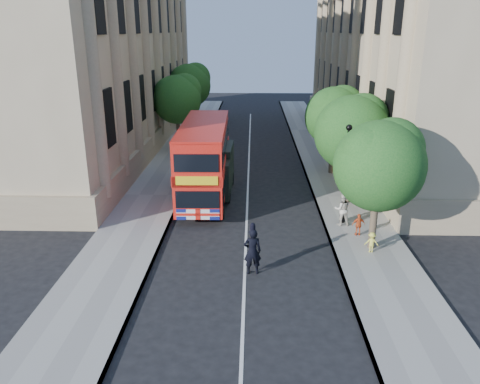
# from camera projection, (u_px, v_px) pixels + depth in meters

# --- Properties ---
(ground) EXTENTS (120.00, 120.00, 0.00)m
(ground) POSITION_uv_depth(u_px,v_px,m) (244.00, 281.00, 18.98)
(ground) COLOR black
(ground) RESTS_ON ground
(pavement_right) EXTENTS (3.50, 80.00, 0.12)m
(pavement_right) POSITION_uv_depth(u_px,v_px,m) (342.00, 197.00, 28.25)
(pavement_right) COLOR gray
(pavement_right) RESTS_ON ground
(pavement_left) EXTENTS (3.50, 80.00, 0.12)m
(pavement_left) POSITION_uv_depth(u_px,v_px,m) (154.00, 196.00, 28.55)
(pavement_left) COLOR gray
(pavement_left) RESTS_ON ground
(building_right) EXTENTS (12.00, 38.00, 18.00)m
(building_right) POSITION_uv_depth(u_px,v_px,m) (418.00, 38.00, 38.34)
(building_right) COLOR tan
(building_right) RESTS_ON ground
(building_left) EXTENTS (12.00, 38.00, 18.00)m
(building_left) POSITION_uv_depth(u_px,v_px,m) (85.00, 38.00, 39.05)
(building_left) COLOR tan
(building_left) RESTS_ON ground
(tree_right_near) EXTENTS (4.00, 4.00, 6.08)m
(tree_right_near) POSITION_uv_depth(u_px,v_px,m) (380.00, 161.00, 20.30)
(tree_right_near) COLOR #473828
(tree_right_near) RESTS_ON ground
(tree_right_mid) EXTENTS (4.20, 4.20, 6.37)m
(tree_right_mid) POSITION_uv_depth(u_px,v_px,m) (353.00, 129.00, 25.90)
(tree_right_mid) COLOR #473828
(tree_right_mid) RESTS_ON ground
(tree_right_far) EXTENTS (4.00, 4.00, 6.15)m
(tree_right_far) POSITION_uv_depth(u_px,v_px,m) (335.00, 113.00, 31.61)
(tree_right_far) COLOR #473828
(tree_right_far) RESTS_ON ground
(tree_left_far) EXTENTS (4.00, 4.00, 6.30)m
(tree_left_far) POSITION_uv_depth(u_px,v_px,m) (177.00, 97.00, 38.49)
(tree_left_far) COLOR #473828
(tree_left_far) RESTS_ON ground
(tree_left_back) EXTENTS (4.20, 4.20, 6.65)m
(tree_left_back) POSITION_uv_depth(u_px,v_px,m) (190.00, 83.00, 45.96)
(tree_left_back) COLOR #473828
(tree_left_back) RESTS_ON ground
(lamp_post) EXTENTS (0.32, 0.32, 5.16)m
(lamp_post) POSITION_uv_depth(u_px,v_px,m) (345.00, 178.00, 23.69)
(lamp_post) COLOR black
(lamp_post) RESTS_ON pavement_right
(double_decker_bus) EXTENTS (2.74, 9.62, 4.42)m
(double_decker_bus) POSITION_uv_depth(u_px,v_px,m) (205.00, 158.00, 27.74)
(double_decker_bus) COLOR red
(double_decker_bus) RESTS_ON ground
(box_van) EXTENTS (2.14, 5.05, 2.87)m
(box_van) POSITION_uv_depth(u_px,v_px,m) (215.00, 172.00, 28.71)
(box_van) COLOR black
(box_van) RESTS_ON ground
(police_constable) EXTENTS (0.79, 0.57, 2.02)m
(police_constable) POSITION_uv_depth(u_px,v_px,m) (252.00, 251.00, 19.24)
(police_constable) COLOR black
(police_constable) RESTS_ON ground
(woman_pedestrian) EXTENTS (0.83, 0.65, 1.70)m
(woman_pedestrian) POSITION_uv_depth(u_px,v_px,m) (342.00, 209.00, 23.88)
(woman_pedestrian) COLOR beige
(woman_pedestrian) RESTS_ON pavement_right
(child_a) EXTENTS (0.67, 0.31, 1.11)m
(child_a) POSITION_uv_depth(u_px,v_px,m) (359.00, 225.00, 22.74)
(child_a) COLOR #DF5A27
(child_a) RESTS_ON pavement_right
(child_b) EXTENTS (0.66, 0.44, 0.95)m
(child_b) POSITION_uv_depth(u_px,v_px,m) (372.00, 242.00, 21.04)
(child_b) COLOR #E0DD4C
(child_b) RESTS_ON pavement_right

